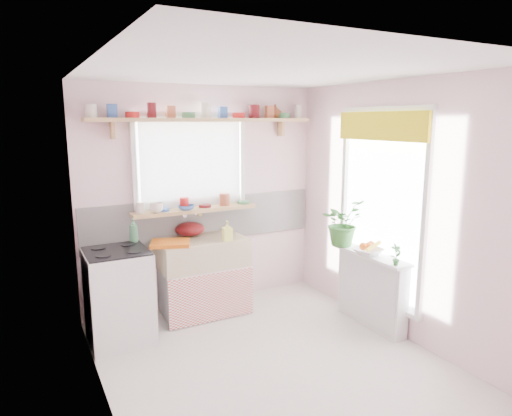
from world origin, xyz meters
TOP-DOWN VIEW (x-y plane):
  - room at (0.66, 0.86)m, footprint 3.20×3.20m
  - sink_unit at (-0.15, 1.29)m, footprint 0.95×0.65m
  - cooker at (-1.10, 1.05)m, footprint 0.58×0.58m
  - radiator_ledge at (1.30, 0.20)m, footprint 0.22×0.95m
  - windowsill at (-0.15, 1.48)m, footprint 1.40×0.22m
  - pine_shelf at (0.00, 1.47)m, footprint 2.52×0.24m
  - shelf_crockery at (-0.02, 1.47)m, footprint 2.47×0.11m
  - sill_crockery at (-0.20, 1.48)m, footprint 1.35×0.11m
  - dish_tray at (-0.53, 1.21)m, footprint 0.47×0.41m
  - colander at (-0.21, 1.50)m, footprint 0.40×0.40m
  - jade_plant at (1.21, 0.60)m, footprint 0.55×0.51m
  - fruit_bowl at (1.21, 0.18)m, footprint 0.32×0.32m
  - herb_pot at (1.21, -0.20)m, footprint 0.11×0.08m
  - soap_bottle_sink at (0.07, 1.10)m, footprint 0.11×0.11m
  - sill_cup at (-0.60, 1.42)m, footprint 0.17×0.17m
  - sill_bowl at (-0.27, 1.42)m, footprint 0.23×0.23m
  - shelf_vase at (0.90, 1.53)m, footprint 0.17×0.17m
  - cooker_bottle at (-0.88, 1.27)m, footprint 0.12×0.12m
  - fruit at (1.22, 0.18)m, footprint 0.20×0.14m

SIDE VIEW (x-z plane):
  - radiator_ledge at x=1.30m, z-range 0.01..0.78m
  - sink_unit at x=-0.15m, z-range -0.13..0.99m
  - cooker at x=-1.10m, z-range 0.00..0.92m
  - fruit_bowl at x=1.21m, z-range 0.78..0.85m
  - fruit at x=1.22m, z-range 0.82..0.92m
  - dish_tray at x=-0.53m, z-range 0.85..0.89m
  - herb_pot at x=1.21m, z-range 0.78..0.98m
  - colander at x=-0.21m, z-range 0.85..1.00m
  - soap_bottle_sink at x=0.07m, z-range 0.85..1.06m
  - jade_plant at x=1.21m, z-range 0.77..1.28m
  - cooker_bottle at x=-0.88m, z-range 0.92..1.16m
  - windowsill at x=-0.15m, z-range 1.12..1.16m
  - sill_bowl at x=-0.27m, z-range 1.16..1.22m
  - sill_cup at x=-0.60m, z-range 1.16..1.27m
  - sill_crockery at x=-0.20m, z-range 1.15..1.27m
  - room at x=0.66m, z-range -0.23..2.97m
  - pine_shelf at x=0.00m, z-range 2.10..2.14m
  - shelf_crockery at x=-0.02m, z-range 2.13..2.25m
  - shelf_vase at x=0.90m, z-range 2.14..2.30m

